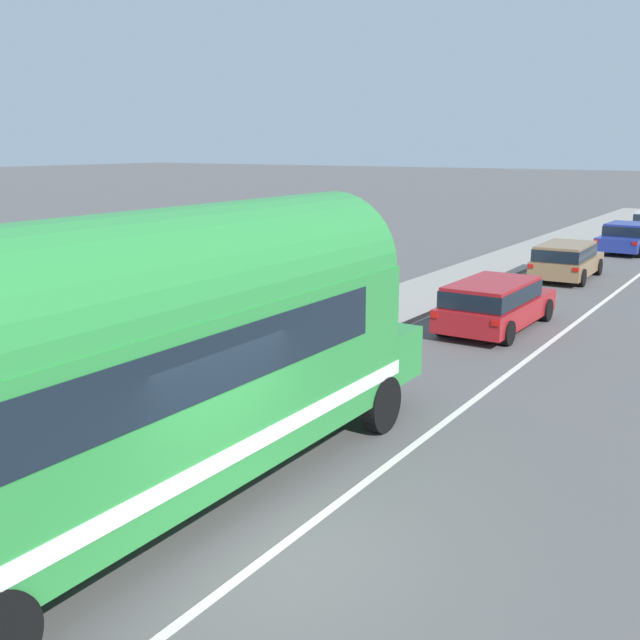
{
  "coord_description": "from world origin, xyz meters",
  "views": [
    {
      "loc": [
        4.99,
        -6.68,
        4.92
      ],
      "look_at": [
        -1.82,
        3.93,
        1.95
      ],
      "focal_mm": 41.92,
      "sensor_mm": 36.0,
      "label": 1
    }
  ],
  "objects_px": {
    "car_lead": "(494,301)",
    "car_third": "(628,236)",
    "painted_bus": "(122,359)",
    "car_second": "(566,258)"
  },
  "relations": [
    {
      "from": "painted_bus",
      "to": "car_lead",
      "type": "relative_size",
      "value": 2.61
    },
    {
      "from": "car_second",
      "to": "car_third",
      "type": "bearing_deg",
      "value": 87.08
    },
    {
      "from": "car_lead",
      "to": "car_third",
      "type": "xyz_separation_m",
      "value": [
        -0.01,
        17.95,
        -0.05
      ]
    },
    {
      "from": "painted_bus",
      "to": "car_second",
      "type": "xyz_separation_m",
      "value": [
        -0.24,
        21.93,
        -1.51
      ]
    },
    {
      "from": "car_lead",
      "to": "car_second",
      "type": "relative_size",
      "value": 1.08
    },
    {
      "from": "painted_bus",
      "to": "car_third",
      "type": "distance_m",
      "value": 30.95
    },
    {
      "from": "painted_bus",
      "to": "car_second",
      "type": "relative_size",
      "value": 2.82
    },
    {
      "from": "car_second",
      "to": "car_third",
      "type": "height_order",
      "value": "same"
    },
    {
      "from": "car_lead",
      "to": "car_second",
      "type": "height_order",
      "value": "same"
    },
    {
      "from": "painted_bus",
      "to": "car_third",
      "type": "bearing_deg",
      "value": 89.59
    }
  ]
}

